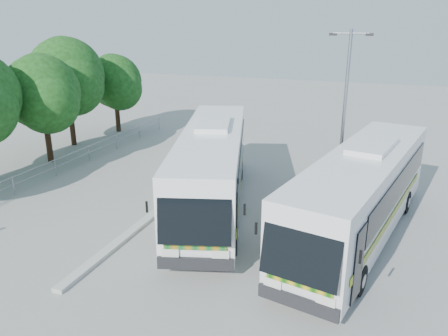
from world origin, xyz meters
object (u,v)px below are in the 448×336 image
at_px(lamppost, 345,107).
at_px(coach_main, 212,165).
at_px(tree_far_c, 43,93).
at_px(tree_far_e, 116,82).
at_px(coach_adjacent, 361,193).
at_px(tree_far_d, 67,75).

bearing_deg(lamppost, coach_main, -148.95).
bearing_deg(coach_main, tree_far_c, 150.14).
xyz_separation_m(tree_far_e, coach_adjacent, (18.97, -11.88, -2.00)).
xyz_separation_m(tree_far_c, coach_adjacent, (18.47, -3.68, -2.37)).
xyz_separation_m(coach_adjacent, lamppost, (-1.30, 4.47, 2.49)).
distance_m(coach_main, coach_adjacent, 6.73).
distance_m(tree_far_e, lamppost, 19.17).
bearing_deg(tree_far_d, tree_far_e, 81.37).
relative_size(tree_far_d, lamppost, 0.93).
distance_m(tree_far_c, coach_adjacent, 18.98).
bearing_deg(tree_far_e, lamppost, -22.73).
bearing_deg(coach_adjacent, tree_far_e, 159.68).
height_order(coach_adjacent, lamppost, lamppost).
relative_size(coach_adjacent, lamppost, 1.60).
relative_size(coach_main, coach_adjacent, 1.03).
bearing_deg(tree_far_c, lamppost, 2.65).
distance_m(tree_far_c, coach_main, 12.33).
distance_m(tree_far_e, coach_adjacent, 22.47).
height_order(tree_far_c, coach_adjacent, tree_far_c).
bearing_deg(coach_adjacent, lamppost, 117.88).
height_order(tree_far_c, coach_main, tree_far_c).
height_order(tree_far_c, tree_far_d, tree_far_d).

